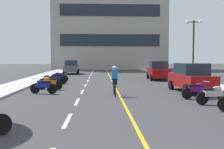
% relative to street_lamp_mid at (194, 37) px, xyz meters
% --- Properties ---
extents(ground_plane, '(140.00, 140.00, 0.00)m').
position_rel_street_lamp_mid_xyz_m(ground_plane, '(-7.35, 0.65, -4.00)').
color(ground_plane, '#38383A').
extents(curb_left, '(2.40, 72.00, 0.12)m').
position_rel_street_lamp_mid_xyz_m(curb_left, '(-14.55, 3.65, -3.94)').
color(curb_left, '#B7B2A8').
rests_on(curb_left, ground).
extents(curb_right, '(2.40, 72.00, 0.12)m').
position_rel_street_lamp_mid_xyz_m(curb_right, '(-0.15, 3.65, -3.94)').
color(curb_right, '#B7B2A8').
rests_on(curb_right, ground).
extents(lane_dash_1, '(0.14, 2.20, 0.01)m').
position_rel_street_lamp_mid_xyz_m(lane_dash_1, '(-9.35, -14.35, -3.99)').
color(lane_dash_1, silver).
rests_on(lane_dash_1, ground).
extents(lane_dash_2, '(0.14, 2.20, 0.01)m').
position_rel_street_lamp_mid_xyz_m(lane_dash_2, '(-9.35, -10.35, -3.99)').
color(lane_dash_2, silver).
rests_on(lane_dash_2, ground).
extents(lane_dash_3, '(0.14, 2.20, 0.01)m').
position_rel_street_lamp_mid_xyz_m(lane_dash_3, '(-9.35, -6.35, -3.99)').
color(lane_dash_3, silver).
rests_on(lane_dash_3, ground).
extents(lane_dash_4, '(0.14, 2.20, 0.01)m').
position_rel_street_lamp_mid_xyz_m(lane_dash_4, '(-9.35, -2.35, -3.99)').
color(lane_dash_4, silver).
rests_on(lane_dash_4, ground).
extents(lane_dash_5, '(0.14, 2.20, 0.01)m').
position_rel_street_lamp_mid_xyz_m(lane_dash_5, '(-9.35, 1.65, -3.99)').
color(lane_dash_5, silver).
rests_on(lane_dash_5, ground).
extents(lane_dash_6, '(0.14, 2.20, 0.01)m').
position_rel_street_lamp_mid_xyz_m(lane_dash_6, '(-9.35, 5.65, -3.99)').
color(lane_dash_6, silver).
rests_on(lane_dash_6, ground).
extents(lane_dash_7, '(0.14, 2.20, 0.01)m').
position_rel_street_lamp_mid_xyz_m(lane_dash_7, '(-9.35, 9.65, -3.99)').
color(lane_dash_7, silver).
rests_on(lane_dash_7, ground).
extents(lane_dash_8, '(0.14, 2.20, 0.01)m').
position_rel_street_lamp_mid_xyz_m(lane_dash_8, '(-9.35, 13.65, -3.99)').
color(lane_dash_8, silver).
rests_on(lane_dash_8, ground).
extents(lane_dash_9, '(0.14, 2.20, 0.01)m').
position_rel_street_lamp_mid_xyz_m(lane_dash_9, '(-9.35, 17.65, -3.99)').
color(lane_dash_9, silver).
rests_on(lane_dash_9, ground).
extents(lane_dash_10, '(0.14, 2.20, 0.01)m').
position_rel_street_lamp_mid_xyz_m(lane_dash_10, '(-9.35, 21.65, -3.99)').
color(lane_dash_10, silver).
rests_on(lane_dash_10, ground).
extents(lane_dash_11, '(0.14, 2.20, 0.01)m').
position_rel_street_lamp_mid_xyz_m(lane_dash_11, '(-9.35, 25.65, -3.99)').
color(lane_dash_11, silver).
rests_on(lane_dash_11, ground).
extents(centre_line_yellow, '(0.12, 66.00, 0.01)m').
position_rel_street_lamp_mid_xyz_m(centre_line_yellow, '(-7.10, 3.65, -3.99)').
color(centre_line_yellow, gold).
rests_on(centre_line_yellow, ground).
extents(office_building, '(20.90, 8.90, 17.43)m').
position_rel_street_lamp_mid_xyz_m(office_building, '(-6.37, 29.04, 4.72)').
color(office_building, '#9E998E').
rests_on(office_building, ground).
extents(street_lamp_mid, '(1.46, 0.36, 5.33)m').
position_rel_street_lamp_mid_xyz_m(street_lamp_mid, '(0.00, 0.00, 0.00)').
color(street_lamp_mid, black).
rests_on(street_lamp_mid, curb_right).
extents(parked_car_near, '(2.11, 4.29, 1.82)m').
position_rel_street_lamp_mid_xyz_m(parked_car_near, '(-2.45, -6.77, -3.08)').
color(parked_car_near, black).
rests_on(parked_car_near, ground).
extents(parked_car_mid, '(2.12, 4.29, 1.82)m').
position_rel_street_lamp_mid_xyz_m(parked_car_mid, '(-2.48, 2.79, -3.08)').
color(parked_car_mid, black).
rests_on(parked_car_mid, ground).
extents(parked_car_far, '(2.00, 4.24, 1.82)m').
position_rel_street_lamp_mid_xyz_m(parked_car_far, '(-12.00, 12.70, -3.08)').
color(parked_car_far, black).
rests_on(parked_car_far, ground).
extents(motorcycle_3, '(1.70, 0.60, 0.92)m').
position_rel_street_lamp_mid_xyz_m(motorcycle_3, '(-2.96, -11.39, -3.52)').
color(motorcycle_3, black).
rests_on(motorcycle_3, ground).
extents(motorcycle_4, '(1.69, 0.60, 0.92)m').
position_rel_street_lamp_mid_xyz_m(motorcycle_4, '(-3.11, -9.66, -3.52)').
color(motorcycle_4, black).
rests_on(motorcycle_4, ground).
extents(motorcycle_5, '(1.68, 0.66, 0.92)m').
position_rel_street_lamp_mid_xyz_m(motorcycle_5, '(-11.63, -7.24, -3.52)').
color(motorcycle_5, black).
rests_on(motorcycle_5, ground).
extents(motorcycle_6, '(1.70, 0.60, 0.92)m').
position_rel_street_lamp_mid_xyz_m(motorcycle_6, '(-11.60, -5.19, -3.52)').
color(motorcycle_6, black).
rests_on(motorcycle_6, ground).
extents(motorcycle_7, '(1.70, 0.60, 0.92)m').
position_rel_street_lamp_mid_xyz_m(motorcycle_7, '(-12.03, -3.09, -3.52)').
color(motorcycle_7, black).
rests_on(motorcycle_7, ground).
extents(motorcycle_8, '(1.70, 0.60, 0.92)m').
position_rel_street_lamp_mid_xyz_m(motorcycle_8, '(-11.79, -1.21, -3.52)').
color(motorcycle_8, black).
rests_on(motorcycle_8, ground).
extents(motorcycle_9, '(1.65, 0.76, 0.92)m').
position_rel_street_lamp_mid_xyz_m(motorcycle_9, '(-11.87, 0.85, -3.52)').
color(motorcycle_9, black).
rests_on(motorcycle_9, ground).
extents(cyclist_rider, '(0.42, 1.77, 1.71)m').
position_rel_street_lamp_mid_xyz_m(cyclist_rider, '(-7.39, -8.35, -3.11)').
color(cyclist_rider, black).
rests_on(cyclist_rider, ground).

